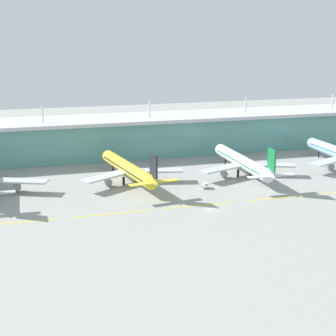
# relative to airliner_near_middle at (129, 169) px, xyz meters

# --- Properties ---
(ground_plane) EXTENTS (600.00, 600.00, 0.00)m
(ground_plane) POSITION_rel_airliner_near_middle_xyz_m (22.24, -43.99, -6.45)
(ground_plane) COLOR gray
(terminal_building) EXTENTS (288.00, 34.00, 30.00)m
(terminal_building) POSITION_rel_airliner_near_middle_xyz_m (22.24, 55.21, 4.25)
(terminal_building) COLOR #5B9E93
(terminal_building) RESTS_ON ground
(airliner_near_middle) EXTENTS (48.17, 63.91, 18.90)m
(airliner_near_middle) POSITION_rel_airliner_near_middle_xyz_m (0.00, 0.00, 0.00)
(airliner_near_middle) COLOR yellow
(airliner_near_middle) RESTS_ON ground
(airliner_far_middle) EXTENTS (48.80, 65.57, 18.90)m
(airliner_far_middle) POSITION_rel_airliner_near_middle_xyz_m (54.21, -2.71, 0.00)
(airliner_far_middle) COLOR silver
(airliner_far_middle) RESTS_ON ground
(taxiway_stripe_west) EXTENTS (28.00, 0.70, 0.04)m
(taxiway_stripe_west) POSITION_rel_airliner_near_middle_xyz_m (-48.76, -38.71, -6.43)
(taxiway_stripe_west) COLOR yellow
(taxiway_stripe_west) RESTS_ON ground
(taxiway_stripe_mid_west) EXTENTS (28.00, 0.70, 0.04)m
(taxiway_stripe_mid_west) POSITION_rel_airliner_near_middle_xyz_m (-14.76, -38.71, -6.43)
(taxiway_stripe_mid_west) COLOR yellow
(taxiway_stripe_mid_west) RESTS_ON ground
(taxiway_stripe_centre) EXTENTS (28.00, 0.70, 0.04)m
(taxiway_stripe_centre) POSITION_rel_airliner_near_middle_xyz_m (19.24, -38.71, -6.43)
(taxiway_stripe_centre) COLOR yellow
(taxiway_stripe_centre) RESTS_ON ground
(taxiway_stripe_mid_east) EXTENTS (28.00, 0.70, 0.04)m
(taxiway_stripe_mid_east) POSITION_rel_airliner_near_middle_xyz_m (53.24, -38.71, -6.43)
(taxiway_stripe_mid_east) COLOR yellow
(taxiway_stripe_mid_east) RESTS_ON ground
(baggage_cart) EXTENTS (2.48, 3.84, 2.48)m
(baggage_cart) POSITION_rel_airliner_near_middle_xyz_m (30.06, -17.23, -5.19)
(baggage_cart) COLOR silver
(baggage_cart) RESTS_ON ground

